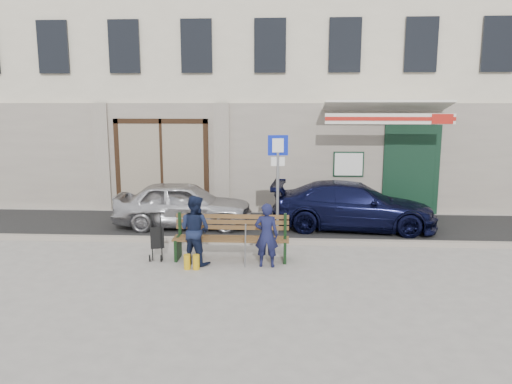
# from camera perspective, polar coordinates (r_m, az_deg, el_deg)

# --- Properties ---
(ground) EXTENTS (80.00, 80.00, 0.00)m
(ground) POSITION_cam_1_polar(r_m,az_deg,el_deg) (10.21, 0.62, -8.29)
(ground) COLOR #9E9991
(ground) RESTS_ON ground
(asphalt_lane) EXTENTS (60.00, 3.20, 0.01)m
(asphalt_lane) POSITION_cam_1_polar(r_m,az_deg,el_deg) (13.18, 1.27, -3.95)
(asphalt_lane) COLOR #282828
(asphalt_lane) RESTS_ON ground
(curb) EXTENTS (60.00, 0.18, 0.12)m
(curb) POSITION_cam_1_polar(r_m,az_deg,el_deg) (11.62, 0.98, -5.64)
(curb) COLOR #9E9384
(curb) RESTS_ON ground
(building) EXTENTS (20.00, 8.27, 10.00)m
(building) POSITION_cam_1_polar(r_m,az_deg,el_deg) (18.20, 2.00, 15.78)
(building) COLOR beige
(building) RESTS_ON ground
(car_silver) EXTENTS (3.61, 1.54, 1.22)m
(car_silver) POSITION_cam_1_polar(r_m,az_deg,el_deg) (13.14, -8.27, -1.40)
(car_silver) COLOR #BAB9BE
(car_silver) RESTS_ON ground
(car_navy) EXTENTS (4.31, 2.06, 1.21)m
(car_navy) POSITION_cam_1_polar(r_m,az_deg,el_deg) (13.07, 11.04, -1.55)
(car_navy) COLOR black
(car_navy) RESTS_ON ground
(parking_sign) EXTENTS (0.46, 0.10, 2.50)m
(parking_sign) POSITION_cam_1_polar(r_m,az_deg,el_deg) (11.49, 2.50, 2.33)
(parking_sign) COLOR gray
(parking_sign) RESTS_ON ground
(bench) EXTENTS (2.40, 1.17, 0.98)m
(bench) POSITION_cam_1_polar(r_m,az_deg,el_deg) (10.41, -3.11, -5.28)
(bench) COLOR brown
(bench) RESTS_ON ground
(man) EXTENTS (0.49, 0.33, 1.29)m
(man) POSITION_cam_1_polar(r_m,az_deg,el_deg) (9.92, 1.21, -4.95)
(man) COLOR #16193C
(man) RESTS_ON ground
(woman) EXTENTS (0.85, 0.79, 1.41)m
(woman) POSITION_cam_1_polar(r_m,az_deg,el_deg) (10.16, -6.99, -4.30)
(woman) COLOR #131B36
(woman) RESTS_ON ground
(stroller) EXTENTS (0.34, 0.44, 0.97)m
(stroller) POSITION_cam_1_polar(r_m,az_deg,el_deg) (10.65, -11.24, -5.29)
(stroller) COLOR black
(stroller) RESTS_ON ground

